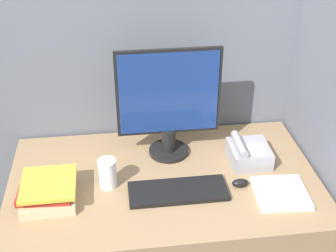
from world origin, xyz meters
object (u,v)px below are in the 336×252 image
at_px(monitor, 169,104).
at_px(keyboard, 178,191).
at_px(mouse, 240,183).
at_px(book_stack, 48,190).
at_px(desk_telephone, 248,153).
at_px(coffee_cup, 108,173).

distance_m(monitor, keyboard, 0.40).
distance_m(mouse, book_stack, 0.81).
bearing_deg(desk_telephone, monitor, 160.98).
xyz_separation_m(monitor, book_stack, (-0.54, -0.27, -0.22)).
bearing_deg(desk_telephone, mouse, -115.18).
xyz_separation_m(monitor, mouse, (0.27, -0.30, -0.24)).
relative_size(book_stack, desk_telephone, 1.36).
distance_m(coffee_cup, desk_telephone, 0.65).
relative_size(keyboard, desk_telephone, 2.21).
bearing_deg(desk_telephone, coffee_cup, -171.31).
height_order(coffee_cup, book_stack, coffee_cup).
bearing_deg(coffee_cup, keyboard, -16.74).
height_order(keyboard, mouse, mouse).
xyz_separation_m(monitor, desk_telephone, (0.35, -0.12, -0.21)).
xyz_separation_m(mouse, book_stack, (-0.81, 0.03, 0.02)).
height_order(mouse, book_stack, book_stack).
height_order(keyboard, book_stack, book_stack).
bearing_deg(book_stack, coffee_cup, 11.81).
relative_size(coffee_cup, book_stack, 0.52).
bearing_deg(book_stack, desk_telephone, 9.56).
distance_m(book_stack, desk_telephone, 0.90).
relative_size(monitor, desk_telephone, 2.79).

